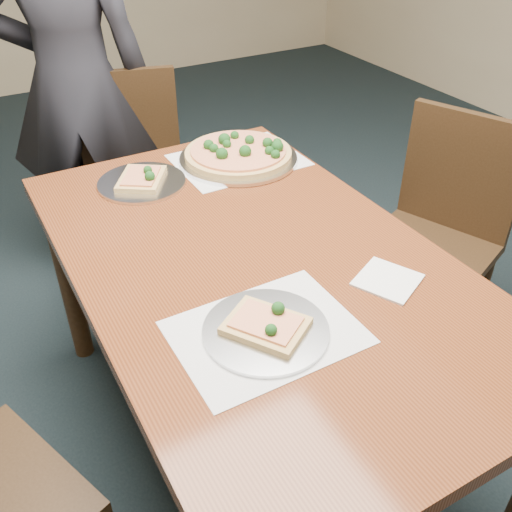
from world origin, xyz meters
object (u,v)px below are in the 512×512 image
chair_far (135,171)px  dining_table (256,284)px  slice_plate_far (142,181)px  chair_right (439,227)px  diner (74,85)px  pizza_pan (239,154)px  slice_plate_near (266,328)px

chair_far → dining_table: bearing=-75.4°
slice_plate_far → dining_table: bearing=-77.3°
slice_plate_far → chair_right: bearing=-23.3°
dining_table → diner: (-0.12, 1.26, 0.20)m
chair_far → slice_plate_far: size_ratio=3.25×
pizza_pan → chair_right: bearing=-34.4°
chair_right → diner: bearing=-161.7°
diner → slice_plate_near: (-0.00, -1.53, -0.10)m
chair_far → pizza_pan: bearing=-53.7°
dining_table → chair_far: bearing=88.7°
pizza_pan → slice_plate_near: pizza_pan is taller
diner → pizza_pan: (0.35, -0.73, -0.09)m
diner → pizza_pan: diner is taller
diner → pizza_pan: bearing=136.3°
slice_plate_far → slice_plate_near: bearing=-90.4°
chair_right → diner: 1.52m
slice_plate_far → chair_far: bearing=75.6°
chair_right → pizza_pan: 0.77m
dining_table → chair_right: 0.85m
dining_table → slice_plate_near: size_ratio=5.36×
chair_far → slice_plate_far: bearing=-88.5°
pizza_pan → slice_plate_near: (-0.36, -0.79, -0.01)m
chair_right → pizza_pan: size_ratio=2.25×
dining_table → slice_plate_far: bearing=102.7°
diner → dining_table: bearing=116.0°
diner → chair_far: bearing=150.7°
diner → slice_plate_near: 1.53m
slice_plate_near → slice_plate_far: (0.01, 0.79, -0.00)m
slice_plate_near → slice_plate_far: bearing=89.6°
chair_far → slice_plate_far: chair_far is taller
slice_plate_near → slice_plate_far: same height
pizza_pan → slice_plate_near: bearing=-114.2°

